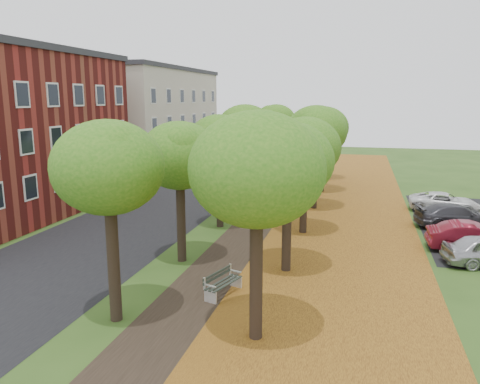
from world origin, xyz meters
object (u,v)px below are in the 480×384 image
Objects in this scene: car_red at (474,238)px; car_grey at (456,216)px; bench at (222,283)px; car_white at (445,202)px.

car_red is 0.92× the size of car_grey.
bench is at bearing 127.24° from car_grey.
car_red is at bearing 167.22° from car_grey.
car_red is (10.34, 7.88, 0.24)m from bench.
car_grey is (10.34, 12.33, 0.21)m from bench.
car_red is at bearing -174.92° from car_white.
bench is at bearing 152.86° from car_white.
car_grey is 4.07m from car_white.
car_white is at bearing -12.78° from car_grey.
bench is 0.44× the size of car_white.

